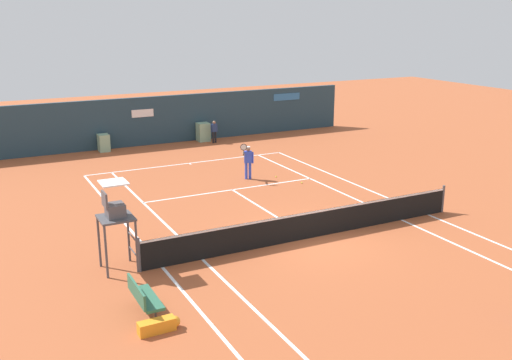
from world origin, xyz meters
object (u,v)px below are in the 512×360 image
Objects in this scene: tennis_ball_mid_court at (276,177)px; tennis_ball_near_service_line at (348,206)px; umpire_chair at (115,214)px; equipment_bag at (160,325)px; tennis_ball_by_sideline at (302,183)px; player_bench at (143,296)px; ball_kid_left_post at (214,130)px; player_on_baseline at (248,159)px.

tennis_ball_near_service_line is at bearing -85.55° from tennis_ball_mid_court.
umpire_chair is 2.60× the size of equipment_bag.
tennis_ball_near_service_line is at bearing -92.18° from tennis_ball_by_sideline.
player_bench is 21.78× the size of tennis_ball_by_sideline.
umpire_chair is 2.06× the size of ball_kid_left_post.
tennis_ball_mid_court is (9.31, 9.83, -0.48)m from player_bench.
player_on_baseline is at bearing 141.82° from player_bench.
tennis_ball_by_sideline is at bearing 87.82° from tennis_ball_near_service_line.
tennis_ball_near_service_line is (-0.04, -13.55, -0.73)m from ball_kid_left_post.
player_bench is 12.95m from player_on_baseline.
equipment_bag is (0.12, -0.99, -0.35)m from player_bench.
tennis_ball_by_sideline is (9.73, 9.40, -0.13)m from equipment_bag.
umpire_chair reaches higher than ball_kid_left_post.
tennis_ball_mid_court and tennis_ball_near_service_line have the same top height.
equipment_bag is 0.79× the size of ball_kid_left_post.
equipment_bag is at bearing 78.64° from player_on_baseline.
umpire_chair is 3.27m from player_bench.
tennis_ball_near_service_line is (9.59, 5.66, -0.13)m from equipment_bag.
equipment_bag is 21.50m from ball_kid_left_post.
tennis_ball_by_sideline is at bearing 160.16° from player_on_baseline.
ball_kid_left_post is at bearing 87.00° from tennis_ball_mid_court.
equipment_bag is 11.14m from tennis_ball_near_service_line.
tennis_ball_mid_court is 5.17m from tennis_ball_near_service_line.
player_on_baseline is (7.88, 7.16, -0.83)m from umpire_chair.
equipment_bag reaches higher than tennis_ball_near_service_line.
tennis_ball_near_service_line is (1.71, -5.50, -0.91)m from player_on_baseline.
tennis_ball_by_sideline is at bearing -69.07° from tennis_ball_mid_court.
player_bench reaches higher than equipment_bag.
umpire_chair is 4.31m from equipment_bag.
ball_kid_left_post is at bearing 89.84° from tennis_ball_near_service_line.
player_on_baseline is at bearing 76.50° from ball_kid_left_post.
ball_kid_left_post is at bearing 147.67° from umpire_chair.
equipment_bag is 15.48× the size of tennis_ball_mid_court.
player_on_baseline is 26.38× the size of tennis_ball_near_service_line.
ball_kid_left_post is at bearing 90.60° from tennis_ball_by_sideline.
ball_kid_left_post is at bearing -78.37° from player_on_baseline.
equipment_bag is 0.59× the size of player_on_baseline.
player_bench is 1.11× the size of ball_kid_left_post.
umpire_chair is at bearing -150.99° from tennis_ball_by_sideline.
ball_kid_left_post is (1.75, 8.05, -0.18)m from player_on_baseline.
tennis_ball_near_service_line is at bearing 30.55° from equipment_bag.
tennis_ball_by_sideline is at bearing 43.99° from equipment_bag.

